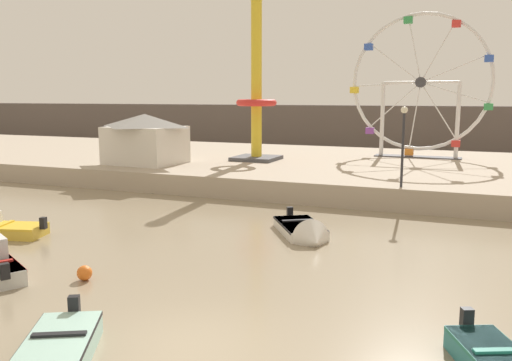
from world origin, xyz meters
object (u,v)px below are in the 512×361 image
object	(u,v)px
drop_tower_yellow_tower	(256,96)
promenade_lamp_near	(403,134)
ferris_wheel_white_frame	(421,86)
mooring_buoy_orange	(85,273)
motorboat_white_red_stripe	(305,233)
carnival_booth_white_ticket	(145,138)

from	to	relation	value
drop_tower_yellow_tower	promenade_lamp_near	distance (m)	12.81
ferris_wheel_white_frame	promenade_lamp_near	distance (m)	13.28
drop_tower_yellow_tower	mooring_buoy_orange	xyz separation A→B (m)	(3.12, -20.78, -5.07)
ferris_wheel_white_frame	mooring_buoy_orange	world-z (taller)	ferris_wheel_white_frame
ferris_wheel_white_frame	drop_tower_yellow_tower	xyz separation A→B (m)	(-9.71, -5.61, -0.71)
drop_tower_yellow_tower	mooring_buoy_orange	distance (m)	21.61
motorboat_white_red_stripe	drop_tower_yellow_tower	bearing A→B (deg)	175.66
motorboat_white_red_stripe	carnival_booth_white_ticket	xyz separation A→B (m)	(-13.36, 9.51, 2.50)
motorboat_white_red_stripe	ferris_wheel_white_frame	bearing A→B (deg)	140.75
motorboat_white_red_stripe	promenade_lamp_near	distance (m)	7.73
promenade_lamp_near	mooring_buoy_orange	world-z (taller)	promenade_lamp_near
motorboat_white_red_stripe	mooring_buoy_orange	bearing A→B (deg)	-66.58
motorboat_white_red_stripe	mooring_buoy_orange	xyz separation A→B (m)	(-4.54, -6.90, 0.00)
ferris_wheel_white_frame	drop_tower_yellow_tower	world-z (taller)	drop_tower_yellow_tower
motorboat_white_red_stripe	ferris_wheel_white_frame	world-z (taller)	ferris_wheel_white_frame
carnival_booth_white_ticket	drop_tower_yellow_tower	bearing A→B (deg)	40.85
ferris_wheel_white_frame	motorboat_white_red_stripe	bearing A→B (deg)	-96.01
drop_tower_yellow_tower	promenade_lamp_near	size ratio (longest dim) A/B	2.92
promenade_lamp_near	mooring_buoy_orange	size ratio (longest dim) A/B	8.45
mooring_buoy_orange	ferris_wheel_white_frame	bearing A→B (deg)	75.98
drop_tower_yellow_tower	motorboat_white_red_stripe	bearing A→B (deg)	-61.10
drop_tower_yellow_tower	promenade_lamp_near	xyz separation A→B (m)	(10.30, -7.42, -1.73)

